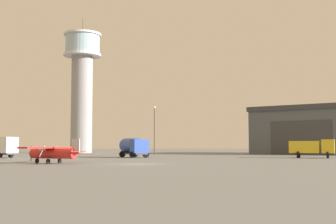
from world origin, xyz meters
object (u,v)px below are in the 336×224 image
control_tower (82,81)px  truck_box_yellow (312,148)px  truck_fuel_tanker_blue (133,147)px  airplane_red (53,152)px  light_post_west (154,126)px

control_tower → truck_box_yellow: bearing=-49.5°
truck_fuel_tanker_blue → truck_box_yellow: bearing=54.2°
airplane_red → truck_fuel_tanker_blue: (8.43, 22.35, 0.51)m
airplane_red → truck_fuel_tanker_blue: truck_fuel_tanker_blue is taller
truck_box_yellow → light_post_west: size_ratio=0.72×
airplane_red → light_post_west: size_ratio=0.86×
control_tower → truck_box_yellow: (39.61, -46.41, -16.38)m
truck_fuel_tanker_blue → truck_box_yellow: 27.23m
truck_fuel_tanker_blue → airplane_red: bearing=-46.0°
control_tower → truck_fuel_tanker_blue: size_ratio=5.33×
airplane_red → light_post_west: 41.63m
light_post_west → truck_box_yellow: bearing=-44.2°
control_tower → light_post_west: bearing=-55.2°
airplane_red → truck_fuel_tanker_blue: bearing=-81.9°
airplane_red → truck_box_yellow: 39.26m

